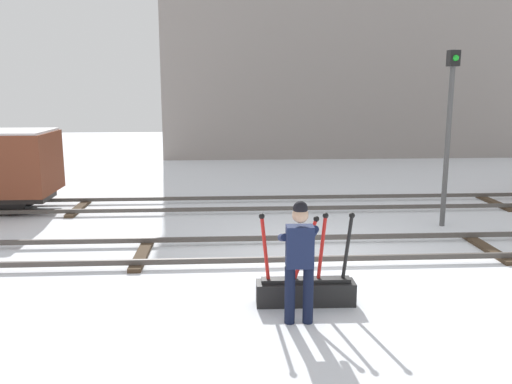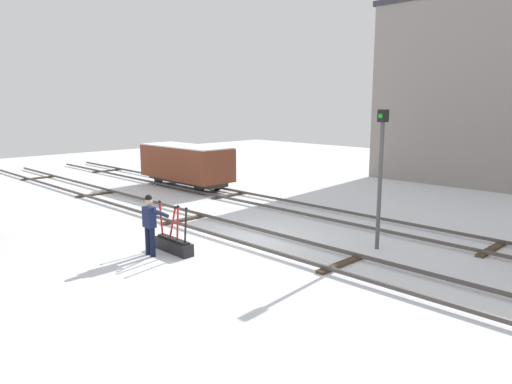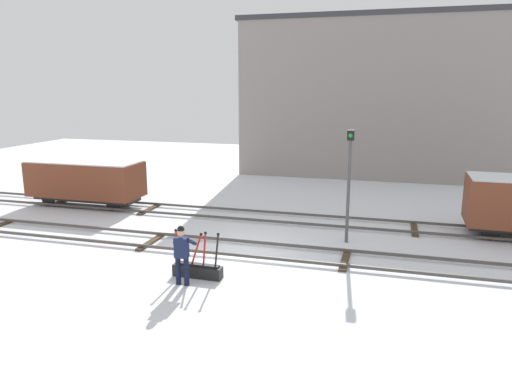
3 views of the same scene
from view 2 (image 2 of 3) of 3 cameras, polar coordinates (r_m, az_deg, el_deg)
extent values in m
plane|color=silver|center=(15.47, -0.64, -5.64)|extent=(60.00, 60.00, 0.00)
cube|color=#4C4742|center=(14.96, -2.63, -5.70)|extent=(44.00, 0.07, 0.10)
cube|color=#4C4742|center=(15.92, 1.23, -4.69)|extent=(44.00, 0.07, 0.10)
cube|color=#423323|center=(30.41, -24.35, 1.53)|extent=(0.24, 1.94, 0.08)
cube|color=#423323|center=(24.00, -18.43, -0.25)|extent=(0.24, 1.94, 0.08)
cube|color=#423323|center=(18.07, -8.43, -3.25)|extent=(0.24, 1.94, 0.08)
cube|color=#423323|center=(13.27, 10.10, -8.41)|extent=(0.24, 1.94, 0.08)
cube|color=#4C4742|center=(18.00, 7.53, -2.98)|extent=(44.00, 0.07, 0.10)
cube|color=#4C4742|center=(19.13, 10.19, -2.25)|extent=(44.00, 0.07, 0.10)
cube|color=#423323|center=(32.11, -17.21, 2.43)|extent=(0.24, 1.94, 0.08)
cube|color=#423323|center=(22.47, -3.19, -0.43)|extent=(0.24, 1.94, 0.08)
cube|color=#423323|center=(15.94, 26.16, -6.11)|extent=(0.24, 1.94, 0.08)
cube|color=black|center=(14.36, -9.73, -6.33)|extent=(1.53, 0.39, 0.36)
cube|color=black|center=(14.30, -9.76, -5.53)|extent=(1.37, 0.23, 0.06)
cylinder|color=red|center=(14.68, -11.18, -3.17)|extent=(0.17, 0.06, 1.05)
sphere|color=black|center=(14.62, -11.37, -1.14)|extent=(0.09, 0.09, 0.09)
cylinder|color=red|center=(14.20, -9.87, -3.70)|extent=(0.39, 0.06, 1.01)
sphere|color=black|center=(13.95, -9.55, -1.84)|extent=(0.09, 0.09, 0.09)
cylinder|color=red|center=(13.98, -9.28, -3.79)|extent=(0.15, 0.06, 1.05)
sphere|color=black|center=(13.83, -9.24, -1.73)|extent=(0.09, 0.09, 0.09)
cylinder|color=black|center=(13.67, -8.36, -4.10)|extent=(0.17, 0.06, 1.05)
sphere|color=black|center=(13.50, -8.28, -2.00)|extent=(0.09, 0.09, 0.09)
cylinder|color=#111831|center=(14.21, -12.71, -5.63)|extent=(0.15, 0.15, 0.84)
cylinder|color=#111831|center=(14.00, -12.16, -5.85)|extent=(0.15, 0.15, 0.84)
cube|color=#192347|center=(13.92, -12.55, -2.92)|extent=(0.38, 0.25, 0.59)
sphere|color=tan|center=(13.83, -12.63, -1.11)|extent=(0.23, 0.23, 0.23)
sphere|color=black|center=(13.81, -12.64, -0.73)|extent=(0.20, 0.20, 0.20)
cylinder|color=#192347|center=(14.22, -12.08, -2.39)|extent=(0.12, 0.57, 0.26)
cylinder|color=#192347|center=(13.85, -11.25, -2.47)|extent=(0.12, 0.54, 0.36)
cylinder|color=#4C4C4C|center=(14.53, 14.46, 0.58)|extent=(0.12, 0.12, 3.77)
cube|color=black|center=(14.33, 14.84, 8.73)|extent=(0.24, 0.24, 0.36)
sphere|color=green|center=(14.22, 14.57, 8.73)|extent=(0.14, 0.14, 0.14)
cube|color=#2D2B28|center=(24.96, -8.25, 1.42)|extent=(5.15, 1.21, 0.20)
cube|color=brown|center=(24.83, -8.30, 3.48)|extent=(5.42, 2.01, 1.62)
cube|color=white|center=(24.74, -8.35, 5.41)|extent=(5.31, 1.93, 0.06)
cylinder|color=black|center=(26.08, -11.53, 1.59)|extent=(0.70, 0.10, 0.70)
cylinder|color=black|center=(26.69, -9.55, 1.86)|extent=(0.70, 0.10, 0.70)
cylinder|color=black|center=(23.25, -6.75, 0.66)|extent=(0.70, 0.10, 0.70)
cylinder|color=black|center=(23.93, -4.67, 0.98)|extent=(0.70, 0.10, 0.70)
camera|label=1|loc=(12.60, -44.31, 2.97)|focal=37.59mm
camera|label=3|loc=(7.74, -84.54, 10.81)|focal=33.41mm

